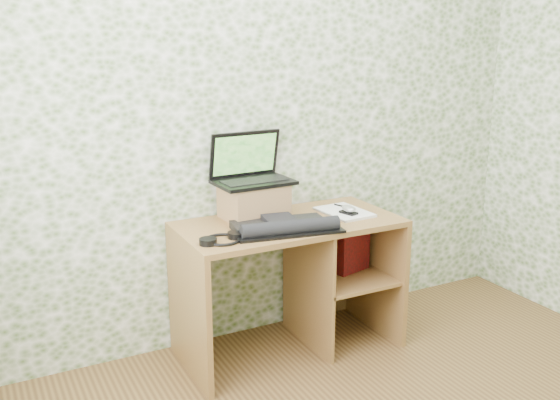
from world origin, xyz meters
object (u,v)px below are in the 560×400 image
notepad (344,212)px  laptop (250,171)px  desk (299,264)px  riser (254,201)px  keyboard (284,226)px

notepad → laptop: bearing=155.4°
desk → riser: riser is taller
riser → laptop: 0.17m
desk → notepad: (0.27, -0.03, 0.28)m
riser → keyboard: (0.04, -0.28, -0.07)m
desk → keyboard: bearing=-137.4°
laptop → keyboard: laptop is taller
keyboard → notepad: 0.47m
keyboard → notepad: keyboard is taller
desk → riser: 0.44m
laptop → keyboard: size_ratio=0.74×
riser → laptop: (0.00, 0.04, 0.16)m
riser → notepad: 0.52m
riser → laptop: laptop is taller
keyboard → desk: bearing=51.8°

